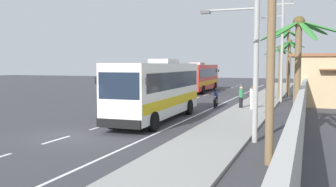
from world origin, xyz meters
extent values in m
plane|color=#3A3A3F|center=(0.00, 0.00, 0.00)|extent=(160.00, 160.00, 0.00)
cube|color=#999993|center=(6.80, 10.00, 0.07)|extent=(3.20, 90.00, 0.14)
cube|color=white|center=(0.00, -1.00, 0.00)|extent=(0.16, 2.00, 0.01)
cube|color=white|center=(0.00, 2.80, 0.00)|extent=(0.16, 2.00, 0.01)
cube|color=white|center=(0.00, 6.61, 0.00)|extent=(0.16, 2.00, 0.01)
cube|color=white|center=(0.00, 10.41, 0.00)|extent=(0.16, 2.00, 0.01)
cube|color=white|center=(0.00, 14.21, 0.00)|extent=(0.16, 2.00, 0.01)
cube|color=white|center=(0.00, 18.01, 0.00)|extent=(0.16, 2.00, 0.01)
cube|color=white|center=(0.00, 21.81, 0.00)|extent=(0.16, 2.00, 0.01)
cube|color=white|center=(0.00, 25.61, 0.00)|extent=(0.16, 2.00, 0.01)
cube|color=white|center=(0.00, 29.41, 0.00)|extent=(0.16, 2.00, 0.01)
cube|color=white|center=(0.00, 33.21, 0.00)|extent=(0.16, 2.00, 0.01)
cube|color=white|center=(0.00, 37.01, 0.00)|extent=(0.16, 2.00, 0.01)
cube|color=white|center=(0.00, 40.81, 0.00)|extent=(0.16, 2.00, 0.01)
cube|color=white|center=(0.00, 44.61, 0.00)|extent=(0.16, 2.00, 0.01)
cube|color=white|center=(0.00, 48.41, 0.00)|extent=(0.16, 2.00, 0.01)
cube|color=white|center=(3.70, 15.00, 0.00)|extent=(0.14, 70.00, 0.01)
cube|color=#B2B2AD|center=(10.60, 14.00, 1.20)|extent=(0.24, 60.00, 2.40)
cube|color=white|center=(2.03, 6.28, 1.97)|extent=(2.76, 10.64, 3.16)
cube|color=#192333|center=(2.02, 6.48, 2.53)|extent=(2.76, 9.79, 1.01)
cube|color=#192333|center=(2.20, 1.04, 2.45)|extent=(2.22, 0.17, 1.33)
cube|color=yellow|center=(2.03, 6.28, 1.26)|extent=(2.79, 10.43, 0.57)
cube|color=black|center=(2.21, 0.95, 0.59)|extent=(2.37, 0.24, 0.44)
cube|color=#B7B7B7|center=(1.99, 7.60, 3.69)|extent=(1.40, 2.37, 0.28)
cube|color=black|center=(3.58, 1.29, 2.68)|extent=(0.12, 0.08, 0.36)
cube|color=black|center=(0.81, 1.20, 2.68)|extent=(0.12, 0.08, 0.36)
cylinder|color=black|center=(3.33, 2.62, 0.52)|extent=(0.35, 1.05, 1.04)
cylinder|color=black|center=(0.97, 2.54, 0.52)|extent=(0.35, 1.05, 1.04)
cylinder|color=black|center=(3.11, 9.48, 0.52)|extent=(0.35, 1.05, 1.04)
cylinder|color=black|center=(0.74, 9.41, 0.52)|extent=(0.35, 1.05, 1.04)
cube|color=red|center=(-2.09, 30.37, 1.91)|extent=(3.08, 11.97, 3.04)
cube|color=#192333|center=(-2.08, 30.17, 2.44)|extent=(3.06, 11.03, 0.97)
cube|color=#192333|center=(-2.41, 36.25, 2.37)|extent=(2.24, 0.22, 1.28)
cube|color=orange|center=(-2.09, 30.37, 1.23)|extent=(3.10, 11.74, 0.55)
cube|color=black|center=(-2.42, 36.34, 0.59)|extent=(2.39, 0.29, 0.44)
cube|color=#B7B7B7|center=(-2.01, 28.89, 3.57)|extent=(1.48, 2.68, 0.28)
cube|color=black|center=(-3.80, 35.97, 2.60)|extent=(0.12, 0.09, 0.36)
cube|color=black|center=(-1.01, 36.12, 2.60)|extent=(0.12, 0.09, 0.36)
cylinder|color=black|center=(-3.51, 34.45, 0.52)|extent=(0.38, 1.06, 1.04)
cylinder|color=black|center=(-1.13, 34.58, 0.52)|extent=(0.38, 1.06, 1.04)
cylinder|color=black|center=(-3.09, 26.76, 0.52)|extent=(0.38, 1.06, 1.04)
cylinder|color=black|center=(-0.71, 26.89, 0.52)|extent=(0.38, 1.06, 1.04)
cylinder|color=black|center=(3.88, 13.84, 0.30)|extent=(0.17, 0.61, 0.60)
cylinder|color=black|center=(3.72, 15.19, 0.30)|extent=(0.19, 0.61, 0.60)
cube|color=black|center=(3.81, 14.47, 0.52)|extent=(0.36, 1.12, 0.36)
cube|color=black|center=(3.77, 14.76, 0.72)|extent=(0.31, 0.62, 0.12)
cylinder|color=gray|center=(3.87, 13.96, 0.60)|extent=(0.10, 0.32, 0.67)
cylinder|color=black|center=(3.86, 14.06, 1.04)|extent=(0.56, 0.10, 0.04)
sphere|color=#EAEACC|center=(3.87, 13.94, 0.90)|extent=(0.14, 0.14, 0.14)
cylinder|color=navy|center=(3.78, 14.72, 1.01)|extent=(0.32, 0.32, 0.57)
sphere|color=black|center=(3.78, 14.72, 1.42)|extent=(0.26, 0.26, 0.26)
cylinder|color=#2D7A47|center=(7.17, 21.39, 0.56)|extent=(0.28, 0.28, 0.85)
cylinder|color=navy|center=(7.17, 21.39, 1.33)|extent=(0.36, 0.36, 0.67)
sphere|color=#9E704C|center=(7.17, 21.39, 1.75)|extent=(0.20, 0.20, 0.20)
cylinder|color=black|center=(5.99, 13.68, 0.54)|extent=(0.28, 0.28, 0.80)
cylinder|color=#2D7A47|center=(5.99, 13.68, 1.26)|extent=(0.36, 0.36, 0.63)
sphere|color=tan|center=(5.99, 13.68, 1.68)|extent=(0.24, 0.24, 0.24)
cylinder|color=beige|center=(6.91, 13.10, 0.57)|extent=(0.28, 0.28, 0.86)
cylinder|color=beige|center=(6.91, 13.10, 1.34)|extent=(0.36, 0.36, 0.68)
sphere|color=brown|center=(6.91, 13.10, 1.78)|extent=(0.21, 0.21, 0.21)
cylinder|color=#9E9E99|center=(8.65, 1.76, 4.10)|extent=(0.24, 0.24, 8.19)
cylinder|color=#9E9E99|center=(7.50, 1.76, 5.94)|extent=(2.32, 0.09, 0.09)
cube|color=#4C4C51|center=(6.34, 1.76, 5.88)|extent=(0.44, 0.24, 0.14)
cylinder|color=#9E9E99|center=(8.49, 20.62, 5.15)|extent=(0.24, 0.24, 10.29)
cube|color=#9E9E99|center=(8.49, 20.62, 8.97)|extent=(1.84, 0.12, 0.12)
cylinder|color=#4C4742|center=(7.76, 20.62, 9.09)|extent=(0.08, 0.08, 0.16)
cylinder|color=#4C4742|center=(9.22, 20.62, 9.09)|extent=(0.08, 0.08, 0.16)
cylinder|color=#9E9E99|center=(7.63, 20.62, 7.87)|extent=(1.72, 0.09, 0.09)
cube|color=#4C4C51|center=(6.77, 20.62, 7.81)|extent=(0.44, 0.24, 0.14)
cylinder|color=brown|center=(8.15, 23.69, 2.50)|extent=(0.34, 0.34, 5.00)
ellipsoid|color=#28702D|center=(9.05, 23.76, 4.66)|extent=(1.88, 0.49, 0.98)
ellipsoid|color=#28702D|center=(8.32, 24.64, 4.83)|extent=(0.69, 2.00, 0.65)
ellipsoid|color=#28702D|center=(7.30, 24.12, 4.80)|extent=(1.90, 1.19, 0.71)
ellipsoid|color=#28702D|center=(7.51, 23.06, 4.66)|extent=(1.58, 1.55, 0.99)
ellipsoid|color=#28702D|center=(8.30, 22.76, 4.77)|extent=(0.65, 1.97, 0.76)
sphere|color=brown|center=(8.15, 23.69, 5.05)|extent=(0.56, 0.56, 0.56)
cylinder|color=brown|center=(10.35, 3.70, 2.72)|extent=(0.30, 0.30, 5.43)
ellipsoid|color=#337F33|center=(11.34, 3.62, 5.20)|extent=(2.04, 0.54, 0.79)
ellipsoid|color=#337F33|center=(11.01, 4.47, 5.25)|extent=(1.61, 1.78, 0.69)
ellipsoid|color=#337F33|center=(9.74, 4.50, 5.24)|extent=(1.53, 1.84, 0.70)
ellipsoid|color=#337F33|center=(9.42, 3.87, 5.09)|extent=(1.98, 0.70, 0.99)
ellipsoid|color=#337F33|center=(9.76, 2.97, 5.09)|extent=(1.50, 1.74, 1.00)
ellipsoid|color=#337F33|center=(10.74, 2.88, 5.02)|extent=(1.13, 1.85, 1.13)
sphere|color=brown|center=(10.35, 3.70, 5.48)|extent=(0.56, 0.56, 0.56)
cylinder|color=brown|center=(8.85, 26.63, 2.93)|extent=(0.29, 0.29, 5.86)
ellipsoid|color=#28702D|center=(9.63, 26.72, 5.60)|extent=(1.64, 0.55, 0.83)
ellipsoid|color=#28702D|center=(9.26, 27.34, 5.69)|extent=(1.14, 1.63, 0.66)
ellipsoid|color=#28702D|center=(8.56, 27.31, 5.53)|extent=(0.94, 1.57, 0.97)
ellipsoid|color=#28702D|center=(8.08, 26.56, 5.58)|extent=(1.62, 0.50, 0.87)
ellipsoid|color=#28702D|center=(8.55, 25.94, 5.55)|extent=(0.96, 1.58, 0.93)
ellipsoid|color=#28702D|center=(9.14, 25.92, 5.56)|extent=(0.93, 1.60, 0.91)
sphere|color=brown|center=(8.85, 26.63, 5.91)|extent=(0.56, 0.56, 0.56)
cylinder|color=brown|center=(8.34, 33.16, 3.74)|extent=(0.24, 0.24, 7.49)
ellipsoid|color=#28702D|center=(9.13, 33.29, 7.13)|extent=(1.69, 0.62, 1.01)
ellipsoid|color=#28702D|center=(8.85, 33.84, 7.23)|extent=(1.33, 1.61, 0.82)
ellipsoid|color=#28702D|center=(8.05, 33.92, 7.16)|extent=(0.95, 1.70, 0.96)
ellipsoid|color=#28702D|center=(7.58, 33.45, 7.17)|extent=(1.71, 0.93, 0.95)
ellipsoid|color=#28702D|center=(7.60, 32.86, 7.14)|extent=(1.68, 0.97, 0.99)
ellipsoid|color=#28702D|center=(8.06, 32.39, 7.18)|extent=(0.92, 1.72, 0.93)
ellipsoid|color=#28702D|center=(8.94, 32.55, 7.26)|extent=(1.48, 1.52, 0.76)
sphere|color=brown|center=(8.34, 33.16, 7.54)|extent=(0.56, 0.56, 0.56)
cylinder|color=brown|center=(9.63, -1.84, 3.51)|extent=(0.29, 0.29, 7.02)
camera|label=1|loc=(10.86, -14.94, 3.50)|focal=39.55mm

